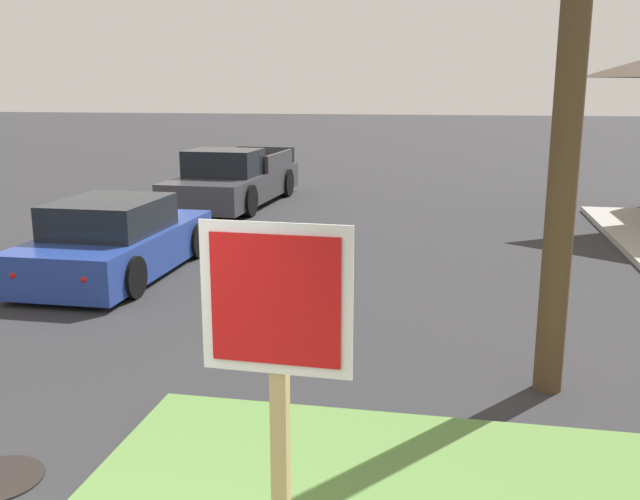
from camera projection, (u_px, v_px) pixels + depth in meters
stop_sign at (279, 422)px, 3.78m from camera, size 0.81×0.29×2.22m
parked_sedan_blue at (116, 242)px, 11.33m from camera, size 1.87×4.12×1.25m
pickup_truck_charcoal at (234, 181)px, 18.10m from camera, size 2.23×5.55×1.48m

